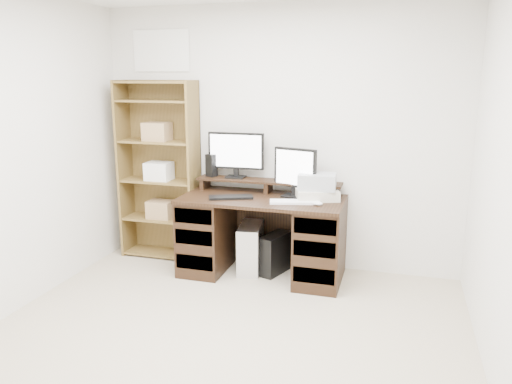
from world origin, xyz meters
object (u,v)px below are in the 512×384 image
at_px(desk, 262,235).
at_px(bookshelf, 160,169).
at_px(printer, 317,194).
at_px(tower_black, 275,253).
at_px(tower_silver, 251,248).
at_px(monitor_small, 295,171).
at_px(monitor_wide, 236,153).

bearing_deg(desk, bookshelf, 169.43).
distance_m(printer, tower_black, 0.72).
height_order(printer, bookshelf, bookshelf).
xyz_separation_m(printer, bookshelf, (-1.63, 0.14, 0.12)).
bearing_deg(tower_silver, bookshelf, 162.94).
xyz_separation_m(monitor_small, bookshelf, (-1.42, 0.10, -0.08)).
bearing_deg(tower_black, bookshelf, -167.48).
bearing_deg(printer, desk, 169.09).
relative_size(tower_silver, tower_black, 1.10).
height_order(printer, tower_black, printer).
distance_m(desk, tower_black, 0.24).
bearing_deg(printer, monitor_small, 151.79).
height_order(tower_silver, bookshelf, bookshelf).
bearing_deg(tower_silver, monitor_small, -2.08).
height_order(monitor_wide, monitor_small, monitor_wide).
relative_size(desk, monitor_small, 3.31).
distance_m(monitor_wide, printer, 0.90).
xyz_separation_m(monitor_wide, monitor_small, (0.62, -0.14, -0.12)).
height_order(desk, tower_silver, desk).
height_order(monitor_small, printer, monitor_small).
relative_size(tower_silver, bookshelf, 0.25).
bearing_deg(printer, tower_silver, 161.56).
distance_m(tower_silver, bookshelf, 1.23).
relative_size(tower_black, bookshelf, 0.23).
xyz_separation_m(monitor_small, printer, (0.21, -0.03, -0.20)).
bearing_deg(monitor_wide, tower_silver, -44.16).
xyz_separation_m(desk, tower_black, (0.10, 0.07, -0.20)).
height_order(monitor_small, tower_silver, monitor_small).
bearing_deg(monitor_wide, tower_black, -23.38).
distance_m(monitor_wide, tower_black, 1.04).
distance_m(tower_silver, tower_black, 0.24).
distance_m(desk, printer, 0.64).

